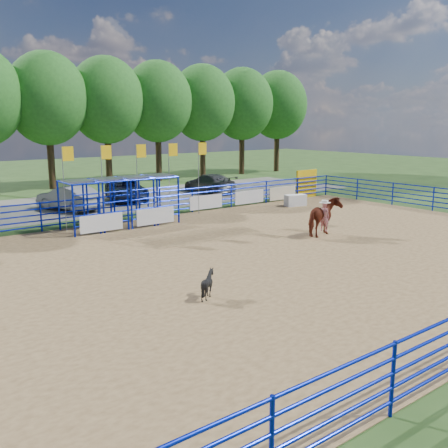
{
  "coord_description": "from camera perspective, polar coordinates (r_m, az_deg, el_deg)",
  "views": [
    {
      "loc": [
        -13.52,
        -14.76,
        5.35
      ],
      "look_at": [
        -1.47,
        1.0,
        1.3
      ],
      "focal_mm": 40.0,
      "sensor_mm": 36.0,
      "label": 1
    }
  ],
  "objects": [
    {
      "name": "car_d",
      "position": [
        38.64,
        -1.7,
        4.67
      ],
      "size": [
        2.05,
        4.98,
        1.44
      ],
      "primitive_type": "imported",
      "rotation": [
        0.0,
        0.0,
        3.14
      ],
      "color": "#4E4E51",
      "rests_on": "gravel_strip"
    },
    {
      "name": "calf",
      "position": [
        15.5,
        -1.87,
        -6.89
      ],
      "size": [
        0.85,
        0.77,
        0.87
      ],
      "primitive_type": "imported",
      "rotation": [
        0.0,
        0.0,
        1.48
      ],
      "color": "black",
      "rests_on": "arena_dirt"
    },
    {
      "name": "treeline",
      "position": [
        43.0,
        -19.62,
        13.81
      ],
      "size": [
        56.4,
        6.4,
        11.24
      ],
      "color": "#3F2B19",
      "rests_on": "ground"
    },
    {
      "name": "car_c",
      "position": [
        35.38,
        -11.08,
        3.84
      ],
      "size": [
        3.85,
        5.73,
        1.46
      ],
      "primitive_type": "imported",
      "rotation": [
        0.0,
        0.0,
        -0.3
      ],
      "color": "#151C35",
      "rests_on": "gravel_strip"
    },
    {
      "name": "horse_and_rider",
      "position": [
        24.18,
        11.39,
        0.9
      ],
      "size": [
        2.32,
        1.51,
        2.42
      ],
      "color": "maroon",
      "rests_on": "arena_dirt"
    },
    {
      "name": "perimeter_fence",
      "position": [
        20.54,
        4.95,
        -1.45
      ],
      "size": [
        30.1,
        20.1,
        1.5
      ],
      "color": "#081BB3",
      "rests_on": "ground"
    },
    {
      "name": "announcer_table",
      "position": [
        32.73,
        8.16,
        2.7
      ],
      "size": [
        1.48,
        0.95,
        0.73
      ],
      "primitive_type": "cube",
      "rotation": [
        0.0,
        0.0,
        -0.24
      ],
      "color": "white",
      "rests_on": "arena_dirt"
    },
    {
      "name": "ground",
      "position": [
        20.72,
        4.92,
        -3.47
      ],
      "size": [
        120.0,
        120.0,
        0.0
      ],
      "primitive_type": "plane",
      "color": "#385923",
      "rests_on": "ground"
    },
    {
      "name": "gravel_strip",
      "position": [
        34.93,
        -14.19,
        2.38
      ],
      "size": [
        40.0,
        10.0,
        0.01
      ],
      "primitive_type": "cube",
      "color": "slate",
      "rests_on": "ground"
    },
    {
      "name": "chute_assembly",
      "position": [
        26.62,
        -11.07,
        2.48
      ],
      "size": [
        19.32,
        2.41,
        4.2
      ],
      "color": "#081BB3",
      "rests_on": "ground"
    },
    {
      "name": "arena_dirt",
      "position": [
        20.72,
        4.92,
        -3.44
      ],
      "size": [
        30.0,
        20.0,
        0.02
      ],
      "primitive_type": "cube",
      "color": "#A18050",
      "rests_on": "ground"
    },
    {
      "name": "car_b",
      "position": [
        32.3,
        -17.28,
        2.86
      ],
      "size": [
        2.99,
        4.86,
        1.51
      ],
      "primitive_type": "imported",
      "rotation": [
        0.0,
        0.0,
        3.47
      ],
      "color": "gray",
      "rests_on": "gravel_strip"
    }
  ]
}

